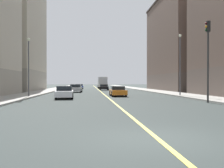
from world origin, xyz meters
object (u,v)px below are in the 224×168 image
building_right_midblock (9,34)px  street_lamp_right_near (29,60)px  car_black (104,87)px  box_truck (102,82)px  car_blue (79,86)px  street_lamp_left_near (180,58)px  car_orange (118,91)px  traffic_light_left_near (208,51)px  building_left_mid (187,44)px  car_teal (77,88)px  car_silver (76,88)px  car_white (65,92)px

building_right_midblock → street_lamp_right_near: (8.74, -22.22, -6.81)m
street_lamp_right_near → car_black: bearing=69.3°
box_truck → car_blue: bearing=-146.5°
car_blue → car_black: (5.58, -10.47, 0.00)m
street_lamp_left_near → car_blue: 38.50m
box_truck → car_orange: bearing=-90.0°
traffic_light_left_near → street_lamp_left_near: street_lamp_left_near is taller
box_truck → building_right_midblock: bearing=-136.0°
car_black → box_truck: 14.45m
car_blue → building_left_mid: bearing=-34.5°
car_orange → car_black: bearing=90.8°
building_left_mid → car_orange: building_left_mid is taller
building_right_midblock → car_blue: size_ratio=5.23×
building_left_mid → car_black: 19.18m
car_teal → car_blue: bearing=90.1°
building_right_midblock → car_orange: building_right_midblock is taller
box_truck → car_silver: bearing=-102.6°
traffic_light_left_near → street_lamp_right_near: size_ratio=1.05×
traffic_light_left_near → car_silver: size_ratio=1.52×
car_white → car_black: size_ratio=1.09×
box_truck → car_black: bearing=-91.5°
building_left_mid → car_orange: bearing=-129.6°
traffic_light_left_near → car_white: 14.51m
street_lamp_right_near → car_silver: bearing=73.1°
traffic_light_left_near → box_truck: size_ratio=0.85×
building_left_mid → street_lamp_left_near: size_ratio=3.12×
car_orange → traffic_light_left_near: bearing=-59.8°
building_right_midblock → car_orange: (18.94, -20.19, -10.34)m
car_white → car_orange: bearing=35.3°
building_right_midblock → street_lamp_left_near: size_ratio=3.00×
car_blue → car_black: car_blue is taller
car_orange → building_left_mid: bearing=50.4°
car_blue → car_teal: car_teal is taller
traffic_light_left_near → car_blue: (-12.25, 45.48, -3.73)m
car_silver → box_truck: (5.75, 25.83, 0.96)m
traffic_light_left_near → car_orange: traffic_light_left_near is taller
street_lamp_right_near → car_white: street_lamp_right_near is taller
building_right_midblock → car_white: size_ratio=4.94×
car_black → car_silver: bearing=-115.2°
car_blue → car_silver: car_silver is taller
car_orange → street_lamp_left_near: bearing=-10.3°
car_silver → street_lamp_left_near: bearing=-47.0°
car_silver → car_white: bearing=-91.1°
car_white → car_silver: 16.96m
car_white → car_black: (5.70, 28.39, -0.04)m
street_lamp_left_near → car_silver: 19.56m
street_lamp_right_near → car_teal: bearing=79.2°
street_lamp_right_near → car_teal: street_lamp_right_near is taller
car_teal → street_lamp_right_near: bearing=-100.8°
car_black → street_lamp_left_near: bearing=-73.2°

